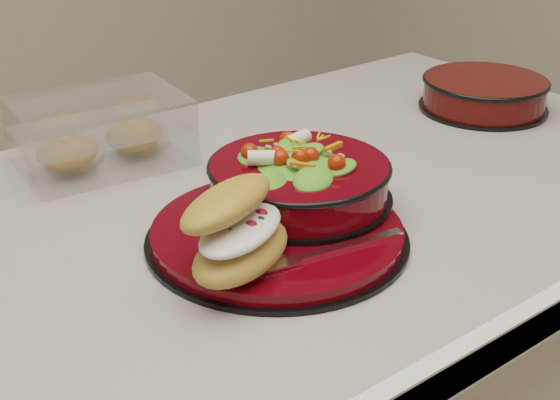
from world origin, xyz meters
TOP-DOWN VIEW (x-y plane):
  - dinner_plate at (-0.10, -0.10)m, footprint 0.31×0.31m
  - salad_bowl at (-0.04, -0.06)m, footprint 0.23×0.23m
  - croissant at (-0.19, -0.14)m, footprint 0.16×0.15m
  - fork at (-0.09, -0.18)m, footprint 0.17×0.05m
  - pastry_box at (-0.15, 0.24)m, footprint 0.24×0.19m
  - extra_bowl at (0.45, 0.05)m, footprint 0.21×0.21m

SIDE VIEW (x-z plane):
  - dinner_plate at x=-0.10m, z-range 0.90..0.92m
  - fork at x=-0.09m, z-range 0.92..0.92m
  - extra_bowl at x=0.45m, z-range 0.90..0.96m
  - pastry_box at x=-0.15m, z-range 0.90..0.99m
  - salad_bowl at x=-0.04m, z-range 0.91..1.00m
  - croissant at x=-0.19m, z-range 0.92..1.01m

